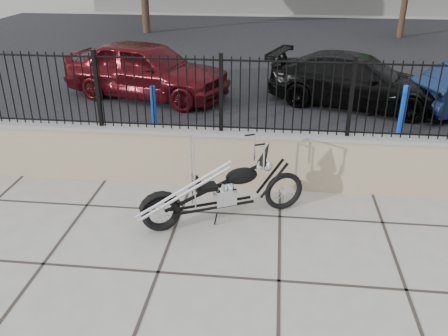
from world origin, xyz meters
The scene contains 9 objects.
ground_plane centered at (0.00, 0.00, 0.00)m, with size 90.00×90.00×0.00m, color #99968E.
parking_lot centered at (0.00, 12.50, 0.00)m, with size 30.00×30.00×0.00m, color black.
retaining_wall centered at (0.00, 2.50, 0.48)m, with size 14.00×0.36×0.96m, color gray.
iron_fence centered at (0.00, 2.50, 1.56)m, with size 14.00×0.08×1.20m, color black.
chopper_motorcycle centered at (-0.85, 1.32, 0.71)m, with size 2.36×0.41×1.41m, color black, non-canonical shape.
car_red centered at (-3.50, 7.21, 0.74)m, with size 1.75×4.34×1.48m, color #4A0A10.
car_black centered at (1.82, 7.08, 0.63)m, with size 1.77×4.36×1.26m, color black.
bollard_a centered at (-2.77, 4.98, 0.47)m, with size 0.11×0.11×0.94m, color #0A51A3.
bollard_b centered at (2.48, 5.04, 0.55)m, with size 0.13×0.13×1.10m, color #0B4BAC.
Camera 1 is at (-0.15, -4.64, 3.72)m, focal length 38.00 mm.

